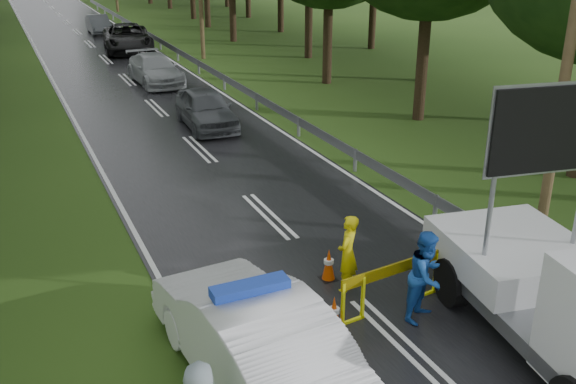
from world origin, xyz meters
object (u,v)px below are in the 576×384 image
police_sedan (251,337)px  barrier (392,275)px  queue_car_first (206,109)px  civilian (426,276)px  queue_car_fourth (99,24)px  officer (348,254)px  queue_car_second (155,69)px  queue_car_third (128,38)px

police_sedan → barrier: 3.32m
police_sedan → queue_car_first: size_ratio=1.21×
barrier → civilian: size_ratio=1.32×
civilian → barrier: bearing=101.3°
police_sedan → queue_car_fourth: (4.16, 40.58, -0.18)m
officer → queue_car_fourth: size_ratio=0.42×
police_sedan → officer: 3.37m
police_sedan → civilian: 3.64m
queue_car_second → queue_car_third: bearing=84.1°
barrier → queue_car_first: queue_car_first is taller
civilian → queue_car_fourth: 40.21m
queue_car_first → queue_car_second: size_ratio=0.90×
civilian → queue_car_third: (0.89, 31.58, -0.07)m
barrier → queue_car_second: 21.66m
police_sedan → queue_car_fourth: police_sedan is taller
queue_car_first → queue_car_fourth: bearing=92.4°
officer → civilian: 1.71m
barrier → queue_car_third: (1.30, 31.08, 0.09)m
queue_car_third → police_sedan: bearing=-90.9°
officer → queue_car_third: (1.70, 30.08, 0.01)m
barrier → officer: 1.08m
police_sedan → queue_car_second: police_sedan is taller
barrier → queue_car_second: bearing=81.4°
police_sedan → queue_car_third: police_sedan is taller
officer → queue_car_first: 12.49m
queue_car_first → queue_car_second: bearing=92.6°
officer → queue_car_first: officer is taller
officer → queue_car_second: (1.09, 20.65, -0.14)m
civilian → queue_car_fourth: bearing=61.0°
queue_car_first → civilian: bearing=-87.7°
barrier → civilian: bearing=-57.3°
queue_car_third → queue_car_fourth: size_ratio=1.52×
queue_car_second → queue_car_fourth: 18.06m
civilian → queue_car_second: 22.15m
police_sedan → queue_car_fourth: 40.80m
officer → barrier: bearing=71.5°
civilian → queue_car_fourth: civilian is taller
barrier → officer: (-0.40, 1.00, 0.08)m
civilian → queue_car_fourth: (0.54, 40.21, -0.25)m
officer → queue_car_fourth: (1.35, 38.71, -0.17)m
officer → queue_car_first: bearing=-135.2°
queue_car_third → queue_car_fourth: 8.63m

